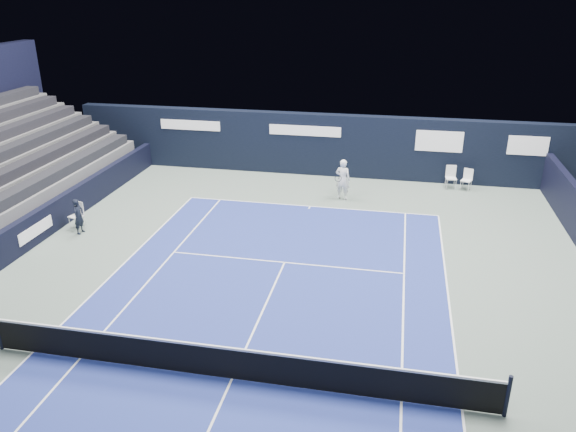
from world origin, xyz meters
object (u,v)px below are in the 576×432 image
at_px(line_judge_chair, 77,213).
at_px(folding_chair_back_a, 451,173).
at_px(tennis_net, 231,362).
at_px(folding_chair_back_b, 467,178).
at_px(tennis_player, 343,179).

bearing_deg(line_judge_chair, folding_chair_back_a, 44.91).
bearing_deg(tennis_net, line_judge_chair, 138.05).
distance_m(folding_chair_back_b, tennis_player, 6.14).
xyz_separation_m(folding_chair_back_b, tennis_player, (-5.63, -2.42, 0.36)).
height_order(line_judge_chair, tennis_net, tennis_net).
bearing_deg(folding_chair_back_b, tennis_player, -133.62).
relative_size(folding_chair_back_a, line_judge_chair, 1.03).
relative_size(folding_chair_back_b, line_judge_chair, 0.95).
bearing_deg(folding_chair_back_b, folding_chair_back_a, -167.24).
bearing_deg(folding_chair_back_a, line_judge_chair, -158.64).
bearing_deg(tennis_net, folding_chair_back_b, 66.02).
height_order(folding_chair_back_a, folding_chair_back_b, folding_chair_back_a).
distance_m(tennis_net, tennis_player, 13.17).
bearing_deg(line_judge_chair, tennis_net, -24.78).
xyz_separation_m(folding_chair_back_b, line_judge_chair, (-15.63, -7.69, 0.03)).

